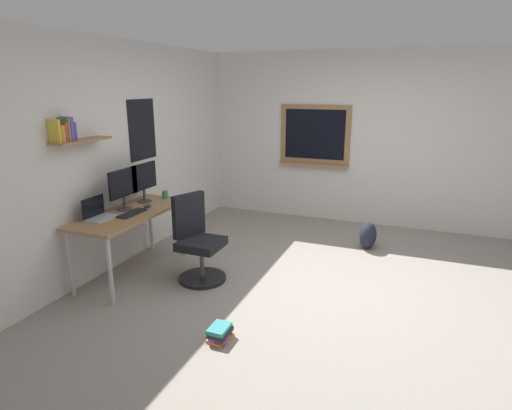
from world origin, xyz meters
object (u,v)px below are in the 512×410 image
(monitor_primary, at_px, (123,186))
(coffee_mug, at_px, (165,195))
(laptop, at_px, (98,214))
(office_chair, at_px, (198,244))
(monitor_secondary, at_px, (144,180))
(book_stack_on_floor, at_px, (220,333))
(backpack, at_px, (368,235))
(keyboard, at_px, (132,213))
(desk, at_px, (131,218))
(computer_mouse, at_px, (147,206))

(monitor_primary, height_order, coffee_mug, monitor_primary)
(laptop, bearing_deg, coffee_mug, -10.12)
(office_chair, height_order, coffee_mug, office_chair)
(monitor_secondary, relative_size, book_stack_on_floor, 1.92)
(monitor_secondary, bearing_deg, office_chair, -107.18)
(backpack, height_order, book_stack_on_floor, backpack)
(backpack, bearing_deg, keyboard, 129.24)
(monitor_primary, xyz_separation_m, book_stack_on_floor, (-0.88, -1.60, -0.94))
(desk, xyz_separation_m, office_chair, (0.15, -0.75, -0.25))
(desk, height_order, computer_mouse, computer_mouse)
(computer_mouse, bearing_deg, monitor_secondary, 40.89)
(laptop, relative_size, backpack, 0.88)
(office_chair, xyz_separation_m, book_stack_on_floor, (-1.00, -0.76, -0.35))
(monitor_secondary, xyz_separation_m, coffee_mug, (0.24, -0.13, -0.22))
(desk, bearing_deg, backpack, -52.81)
(desk, distance_m, keyboard, 0.14)
(office_chair, distance_m, book_stack_on_floor, 1.30)
(laptop, bearing_deg, computer_mouse, -22.58)
(book_stack_on_floor, bearing_deg, computer_mouse, 53.55)
(laptop, xyz_separation_m, backpack, (2.13, -2.52, -0.61))
(coffee_mug, height_order, book_stack_on_floor, coffee_mug)
(keyboard, bearing_deg, laptop, 139.21)
(office_chair, bearing_deg, book_stack_on_floor, -142.75)
(desk, xyz_separation_m, backpack, (1.80, -2.37, -0.49))
(laptop, height_order, computer_mouse, laptop)
(desk, height_order, book_stack_on_floor, desk)
(monitor_secondary, distance_m, backpack, 2.95)
(monitor_secondary, distance_m, keyboard, 0.58)
(computer_mouse, xyz_separation_m, backpack, (1.59, -2.29, -0.58))
(monitor_secondary, xyz_separation_m, backpack, (1.39, -2.47, -0.83))
(office_chair, xyz_separation_m, monitor_secondary, (0.26, 0.84, 0.60))
(computer_mouse, height_order, book_stack_on_floor, computer_mouse)
(laptop, height_order, monitor_secondary, monitor_secondary)
(keyboard, bearing_deg, backpack, -50.76)
(office_chair, relative_size, monitor_secondary, 2.05)
(monitor_primary, height_order, keyboard, monitor_primary)
(monitor_primary, xyz_separation_m, monitor_secondary, (0.37, 0.00, 0.00))
(keyboard, height_order, backpack, keyboard)
(office_chair, bearing_deg, monitor_primary, 97.50)
(laptop, bearing_deg, office_chair, -61.56)
(keyboard, relative_size, book_stack_on_floor, 1.53)
(laptop, relative_size, coffee_mug, 3.37)
(laptop, distance_m, computer_mouse, 0.59)
(keyboard, xyz_separation_m, book_stack_on_floor, (-0.77, -1.42, -0.68))
(keyboard, distance_m, computer_mouse, 0.28)
(desk, height_order, monitor_secondary, monitor_secondary)
(desk, relative_size, coffee_mug, 16.19)
(coffee_mug, height_order, backpack, coffee_mug)
(keyboard, distance_m, book_stack_on_floor, 1.76)
(laptop, relative_size, book_stack_on_floor, 1.28)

